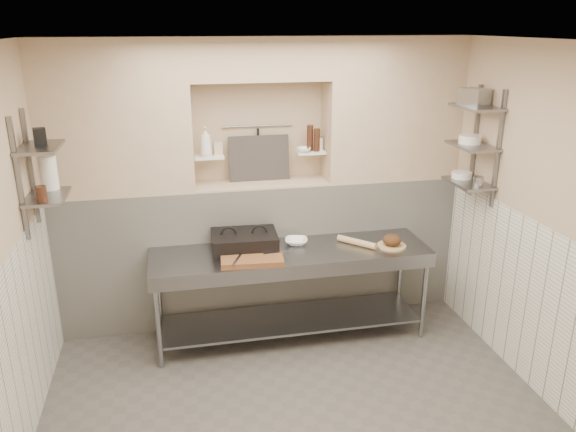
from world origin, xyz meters
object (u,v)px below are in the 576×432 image
object	(u,v)px
panini_press	(244,242)
bowl_alcove	(304,150)
jug_left	(49,173)
mixing_bowl	(296,242)
bread_loaf	(392,240)
bottle_soap	(206,142)
prep_table	(291,276)
cutting_board	(252,258)
rolling_pin	(357,242)

from	to	relation	value
panini_press	bowl_alcove	xyz separation A→B (m)	(0.66, 0.41, 0.75)
jug_left	panini_press	bearing A→B (deg)	2.93
panini_press	bowl_alcove	size ratio (longest dim) A/B	4.49
mixing_bowl	bread_loaf	size ratio (longest dim) A/B	1.23
jug_left	mixing_bowl	bearing A→B (deg)	3.32
bread_loaf	bottle_soap	world-z (taller)	bottle_soap
prep_table	cutting_board	world-z (taller)	cutting_board
bottle_soap	bowl_alcove	size ratio (longest dim) A/B	2.03
panini_press	bottle_soap	bearing A→B (deg)	127.40
prep_table	rolling_pin	size ratio (longest dim) A/B	6.45
panini_press	rolling_pin	world-z (taller)	panini_press
prep_table	bowl_alcove	world-z (taller)	bowl_alcove
prep_table	bottle_soap	distance (m)	1.50
panini_press	mixing_bowl	size ratio (longest dim) A/B	2.88
mixing_bowl	jug_left	bearing A→B (deg)	-176.68
panini_press	rolling_pin	size ratio (longest dim) A/B	1.55
mixing_bowl	jug_left	size ratio (longest dim) A/B	0.78
cutting_board	bowl_alcove	world-z (taller)	bowl_alcove
mixing_bowl	bowl_alcove	size ratio (longest dim) A/B	1.56
panini_press	rolling_pin	distance (m)	1.07
rolling_pin	jug_left	world-z (taller)	jug_left
prep_table	bottle_soap	bearing A→B (deg)	142.54
prep_table	jug_left	size ratio (longest dim) A/B	9.33
mixing_bowl	rolling_pin	xyz separation A→B (m)	(0.56, -0.14, 0.00)
mixing_bowl	bottle_soap	world-z (taller)	bottle_soap
bottle_soap	panini_press	bearing A→B (deg)	-55.56
cutting_board	bread_loaf	distance (m)	1.35
prep_table	mixing_bowl	world-z (taller)	mixing_bowl
rolling_pin	bowl_alcove	distance (m)	1.04
rolling_pin	jug_left	size ratio (longest dim) A/B	1.45
bread_loaf	mixing_bowl	bearing A→B (deg)	164.17
bread_loaf	bottle_soap	distance (m)	1.98
prep_table	rolling_pin	xyz separation A→B (m)	(0.65, 0.02, 0.29)
prep_table	bowl_alcove	bearing A→B (deg)	65.79
jug_left	rolling_pin	bearing A→B (deg)	-0.45
prep_table	bread_loaf	world-z (taller)	bread_loaf
prep_table	bottle_soap	xyz separation A→B (m)	(-0.71, 0.54, 1.21)
panini_press	bread_loaf	world-z (taller)	panini_press
cutting_board	bread_loaf	size ratio (longest dim) A/B	3.12
prep_table	mixing_bowl	distance (m)	0.34
jug_left	bottle_soap	bearing A→B (deg)	20.75
prep_table	rolling_pin	distance (m)	0.71
prep_table	panini_press	size ratio (longest dim) A/B	4.16
cutting_board	jug_left	distance (m)	1.84
mixing_bowl	prep_table	bearing A→B (deg)	-117.51
prep_table	rolling_pin	bearing A→B (deg)	1.91
prep_table	panini_press	bearing A→B (deg)	163.51
bottle_soap	bread_loaf	bearing A→B (deg)	-20.55
bottle_soap	mixing_bowl	bearing A→B (deg)	-25.43
bread_loaf	cutting_board	bearing A→B (deg)	-178.09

